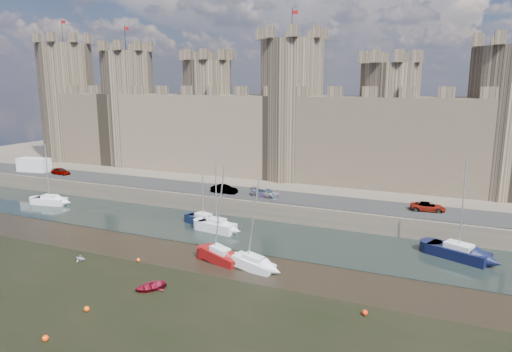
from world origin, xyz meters
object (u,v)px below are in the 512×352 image
object	(u,v)px
sailboat_0	(50,200)
sailboat_1	(203,220)
car_3	(428,207)
car_2	(266,193)
sailboat_2	(217,226)
car_1	(224,189)
sailboat_4	(220,255)
sailboat_5	(253,263)
car_0	(61,171)
sailboat_3	(458,252)
van	(34,165)

from	to	relation	value
sailboat_0	sailboat_1	bearing A→B (deg)	-9.16
car_3	sailboat_0	size ratio (longest dim) A/B	0.46
car_2	sailboat_0	xyz separation A→B (m)	(-32.59, -8.78, -2.38)
car_2	sailboat_2	world-z (taller)	sailboat_2
car_1	sailboat_4	size ratio (longest dim) A/B	0.38
car_1	sailboat_5	distance (m)	22.87
car_0	car_1	size ratio (longest dim) A/B	0.95
car_2	car_3	world-z (taller)	car_2
car_0	sailboat_4	world-z (taller)	sailboat_4
car_3	sailboat_2	xyz separation A→B (m)	(-24.37, -11.51, -2.25)
sailboat_4	sailboat_5	bearing A→B (deg)	8.97
sailboat_1	sailboat_3	world-z (taller)	sailboat_3
car_2	sailboat_0	world-z (taller)	sailboat_0
sailboat_0	sailboat_4	world-z (taller)	sailboat_4
sailboat_4	car_3	bearing A→B (deg)	60.41
car_1	van	size ratio (longest dim) A/B	0.68
car_0	sailboat_0	xyz separation A→B (m)	(7.03, -9.06, -2.40)
sailboat_2	car_3	bearing A→B (deg)	32.91
car_1	sailboat_0	size ratio (longest dim) A/B	0.42
car_1	sailboat_3	distance (m)	32.94
van	sailboat_3	world-z (taller)	sailboat_3
car_1	car_2	world-z (taller)	car_1
sailboat_0	van	bearing A→B (deg)	135.89
car_2	sailboat_2	distance (m)	10.58
car_0	sailboat_4	xyz separation A→B (m)	(42.16, -18.94, -2.38)
sailboat_0	sailboat_4	size ratio (longest dim) A/B	0.90
car_1	sailboat_4	distance (m)	20.53
sailboat_3	sailboat_4	size ratio (longest dim) A/B	1.03
van	car_2	bearing A→B (deg)	-9.03
sailboat_4	sailboat_5	xyz separation A→B (m)	(3.99, -0.36, -0.07)
car_3	car_0	bearing A→B (deg)	84.36
sailboat_4	car_0	bearing A→B (deg)	169.90
sailboat_3	sailboat_4	xyz separation A→B (m)	(-23.02, -11.03, -0.06)
sailboat_1	sailboat_4	xyz separation A→B (m)	(8.04, -10.38, -0.02)
sailboat_1	sailboat_4	size ratio (longest dim) A/B	0.94
car_0	sailboat_1	world-z (taller)	sailboat_1
car_2	van	distance (m)	46.29
sailboat_0	sailboat_5	distance (m)	40.44
sailboat_3	sailboat_5	world-z (taller)	sailboat_3
sailboat_1	car_2	bearing A→B (deg)	74.75
car_1	sailboat_4	bearing A→B (deg)	-155.36
car_0	sailboat_2	xyz separation A→B (m)	(37.04, -10.28, -2.29)
car_1	sailboat_0	xyz separation A→B (m)	(-26.10, -8.40, -2.41)
car_1	van	bearing A→B (deg)	87.19
car_0	sailboat_1	size ratio (longest dim) A/B	0.38
car_0	sailboat_5	bearing A→B (deg)	-106.52
car_0	sailboat_4	size ratio (longest dim) A/B	0.36
car_2	sailboat_2	bearing A→B (deg)	175.70
sailboat_3	car_3	bearing A→B (deg)	135.41
sailboat_1	sailboat_5	bearing A→B (deg)	-23.43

